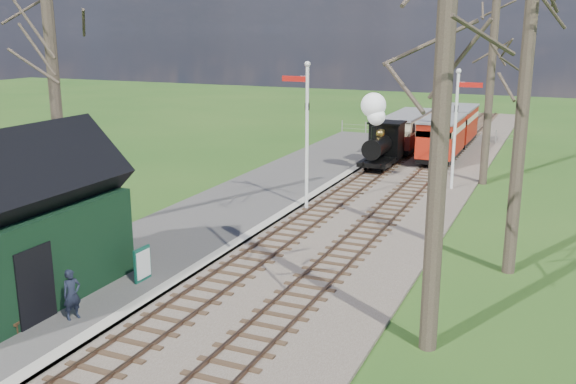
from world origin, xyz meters
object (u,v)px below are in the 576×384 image
object	(u,v)px
station_shed	(17,227)
sign_board	(142,264)
locomotive	(381,136)
semaphore_near	(305,125)
person	(72,294)
red_carriage_b	(457,125)
red_carriage_a	(441,138)
semaphore_far	(457,120)
coach	(407,129)
bench	(17,305)

from	to	relation	value
station_shed	sign_board	size ratio (longest dim) A/B	6.15
station_shed	locomotive	size ratio (longest dim) A/B	1.53
semaphore_near	person	world-z (taller)	semaphore_near
semaphore_near	red_carriage_b	size ratio (longest dim) A/B	1.26
red_carriage_a	red_carriage_b	size ratio (longest dim) A/B	1.00
sign_board	person	size ratio (longest dim) A/B	0.77
station_shed	sign_board	distance (m)	3.64
red_carriage_b	person	distance (m)	30.48
semaphore_near	semaphore_far	distance (m)	7.91
sign_board	coach	bearing A→B (deg)	85.22
red_carriage_b	person	world-z (taller)	red_carriage_b
semaphore_far	locomotive	distance (m)	5.43
red_carriage_a	bench	bearing A→B (deg)	-103.22
station_shed	red_carriage_b	bearing A→B (deg)	76.90
station_shed	person	distance (m)	2.62
bench	locomotive	bearing A→B (deg)	81.41
coach	station_shed	bearing A→B (deg)	-99.07
coach	bench	world-z (taller)	coach
station_shed	coach	world-z (taller)	station_shed
semaphore_far	person	distance (m)	19.74
red_carriage_b	red_carriage_a	bearing A→B (deg)	-90.00
coach	sign_board	xyz separation A→B (m)	(-2.05, -24.53, -0.70)
coach	red_carriage_a	size ratio (longest dim) A/B	1.33
semaphore_far	red_carriage_a	xyz separation A→B (m)	(-1.77, 6.14, -1.89)
station_shed	red_carriage_a	size ratio (longest dim) A/B	1.27
red_carriage_b	bench	world-z (taller)	red_carriage_b
red_carriage_b	person	bearing A→B (deg)	-98.94
semaphore_far	sign_board	xyz separation A→B (m)	(-6.42, -15.60, -2.64)
station_shed	semaphore_far	world-z (taller)	semaphore_far
station_shed	locomotive	world-z (taller)	station_shed
semaphore_near	station_shed	bearing A→B (deg)	-106.38
station_shed	bench	distance (m)	2.22
station_shed	red_carriage_a	distance (m)	25.12
person	semaphore_far	bearing A→B (deg)	3.18
semaphore_near	red_carriage_a	bearing A→B (deg)	74.48
station_shed	red_carriage_a	xyz separation A→B (m)	(6.90, 24.14, -0.81)
sign_board	person	bearing A→B (deg)	-91.69
semaphore_far	red_carriage_b	distance (m)	11.92
red_carriage_a	red_carriage_b	xyz separation A→B (m)	(0.00, 5.50, 0.00)
station_shed	red_carriage_a	world-z (taller)	station_shed
red_carriage_a	sign_board	bearing A→B (deg)	-102.08
sign_board	person	distance (m)	2.87
station_shed	coach	bearing A→B (deg)	80.93
locomotive	bench	size ratio (longest dim) A/B	2.49
station_shed	sign_board	bearing A→B (deg)	46.91
semaphore_far	bench	world-z (taller)	semaphore_far
station_shed	semaphore_near	bearing A→B (deg)	73.62
station_shed	bench	world-z (taller)	station_shed
semaphore_far	locomotive	xyz separation A→B (m)	(-4.39, 2.87, -1.43)
station_shed	coach	size ratio (longest dim) A/B	0.95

